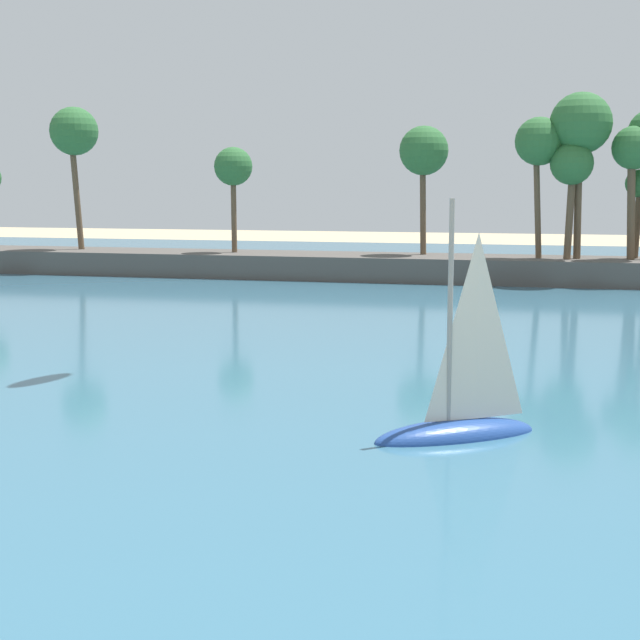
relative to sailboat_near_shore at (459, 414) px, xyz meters
The scene contains 3 objects.
sea 32.94m from the sailboat_near_shore, 96.05° to the left, with size 220.00×96.74×0.06m, color #386B84.
palm_headland 41.30m from the sailboat_near_shore, 92.60° to the left, with size 101.30×6.00×13.05m.
sailboat_near_shore is the anchor object (origin of this frame).
Camera 1 is at (5.46, -0.37, 7.04)m, focal length 52.03 mm.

